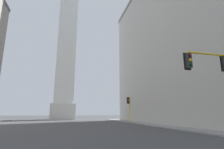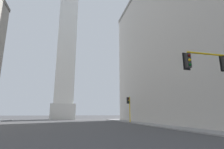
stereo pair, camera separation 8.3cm
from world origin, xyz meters
TOP-DOWN VIEW (x-y plane):
  - sidewalk_right at (16.25, 20.63)m, footprint 5.00×68.76m
  - building_right at (29.24, 26.39)m, footprint 25.93×43.85m
  - obelisk at (0.00, 57.30)m, footprint 7.59×7.59m
  - traffic_light_near_right at (12.12, 8.01)m, footprint 4.09×0.50m
  - traffic_light_mid_right at (13.73, 32.22)m, footprint 0.79×0.51m

SIDE VIEW (x-z plane):
  - sidewalk_right at x=16.25m, z-range 0.00..0.15m
  - traffic_light_mid_right at x=13.73m, z-range 0.84..6.11m
  - traffic_light_near_right at x=12.12m, z-range 1.63..8.03m
  - building_right at x=29.24m, z-range 0.01..32.14m
  - obelisk at x=0.00m, z-range -1.22..63.97m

